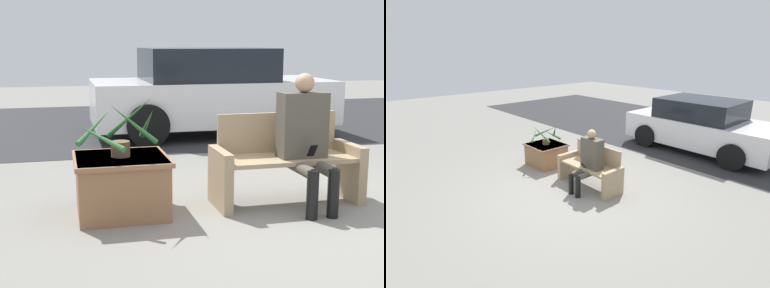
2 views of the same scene
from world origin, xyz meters
The scene contains 7 objects.
ground_plane centered at (0.00, 0.00, 0.00)m, with size 30.00×30.00×0.00m, color gray.
road_surface centered at (0.00, 5.86, 0.00)m, with size 20.00×6.00×0.01m, color #2D2D30.
bench centered at (-0.02, 0.47, 0.39)m, with size 1.42×0.55×0.85m.
person_seated centered at (0.11, 0.29, 0.69)m, with size 0.45×0.63×1.26m.
planter_box centered at (-1.60, 0.48, 0.28)m, with size 0.84×0.80×0.53m.
potted_plant centered at (-1.59, 0.47, 0.74)m, with size 0.74×0.81×0.53m.
parked_car centered at (0.34, 4.40, 0.70)m, with size 3.94×1.98×1.44m.
Camera 2 is at (4.10, -3.56, 2.74)m, focal length 28.00 mm.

